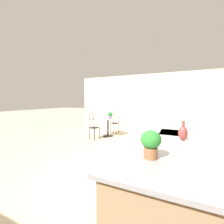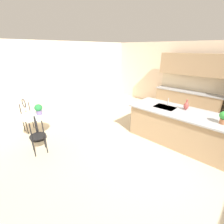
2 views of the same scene
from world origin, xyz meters
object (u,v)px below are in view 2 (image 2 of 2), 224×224
Objects in this scene: chair_near_window at (37,133)px; potted_plant_counter_far at (224,117)px; chair_by_island at (27,114)px; potted_plant_on_table at (39,109)px; bistro_table at (36,125)px; vase_on_counter at (186,106)px.

potted_plant_counter_far reaches higher than chair_near_window.
potted_plant_counter_far is (4.62, 2.42, 0.51)m from chair_by_island.
potted_plant_counter_far is at bearing 30.95° from potted_plant_on_table.
bistro_table is 2.78× the size of vase_on_counter.
vase_on_counter is at bearing 41.50° from potted_plant_on_table.
bistro_table is 0.68m from chair_by_island.
potted_plant_on_table reaches higher than bistro_table.
bistro_table is at bearing -148.11° from potted_plant_counter_far.
potted_plant_on_table is 3.99m from vase_on_counter.
chair_near_window is at bearing -139.83° from potted_plant_counter_far.
chair_by_island is at bearing -152.32° from potted_plant_counter_far.
potted_plant_on_table is 1.03× the size of potted_plant_counter_far.
vase_on_counter is at bearing 52.58° from chair_near_window.
bistro_table is 0.77× the size of chair_near_window.
bistro_table is 0.79m from chair_near_window.
bistro_table is at bearing 160.54° from chair_near_window.
chair_near_window is 3.59× the size of potted_plant_counter_far.
bistro_table is 4.69m from potted_plant_counter_far.
chair_near_window is 3.84m from vase_on_counter.
bistro_table is 0.77× the size of chair_by_island.
potted_plant_on_table is at bearing 64.17° from bistro_table.
vase_on_counter reaches higher than potted_plant_on_table.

